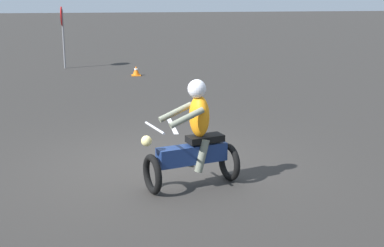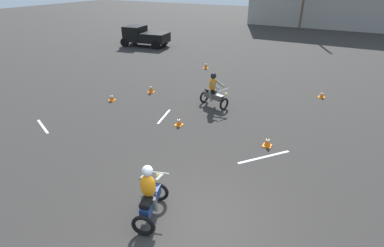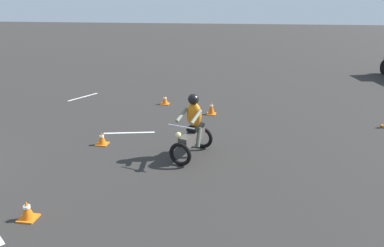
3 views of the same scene
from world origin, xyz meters
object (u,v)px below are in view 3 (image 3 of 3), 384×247
at_px(motorcycle_rider_background, 193,130).
at_px(traffic_cone_mid_center, 165,100).
at_px(traffic_cone_mid_left, 211,108).
at_px(traffic_cone_far_center, 27,210).
at_px(traffic_cone_near_left, 102,139).

bearing_deg(motorcycle_rider_background, traffic_cone_mid_center, -51.94).
height_order(traffic_cone_mid_left, traffic_cone_far_center, traffic_cone_mid_left).
bearing_deg(traffic_cone_far_center, traffic_cone_mid_center, 174.99).
xyz_separation_m(motorcycle_rider_background, traffic_cone_mid_left, (-3.79, 0.09, -0.50)).
bearing_deg(traffic_cone_far_center, traffic_cone_near_left, -178.90).
height_order(traffic_cone_mid_center, traffic_cone_far_center, traffic_cone_far_center).
height_order(traffic_cone_mid_center, traffic_cone_mid_left, traffic_cone_mid_left).
bearing_deg(traffic_cone_mid_left, traffic_cone_mid_center, -119.09).
xyz_separation_m(traffic_cone_mid_center, traffic_cone_far_center, (8.29, -0.73, 0.01)).
bearing_deg(motorcycle_rider_background, traffic_cone_near_left, 8.80).
relative_size(motorcycle_rider_background, traffic_cone_far_center, 4.38).
bearing_deg(traffic_cone_mid_left, motorcycle_rider_background, -1.32).
bearing_deg(traffic_cone_near_left, traffic_cone_far_center, 1.10).
xyz_separation_m(traffic_cone_near_left, traffic_cone_mid_left, (-3.40, 2.73, 0.06)).
bearing_deg(motorcycle_rider_background, traffic_cone_mid_left, -74.01).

